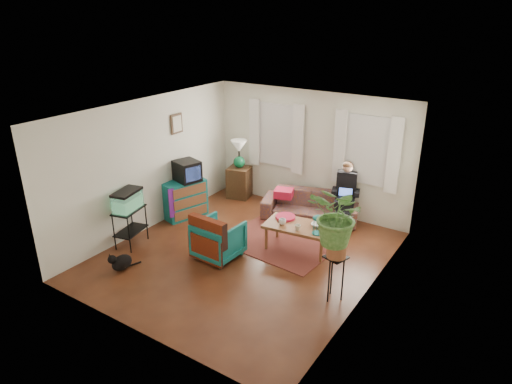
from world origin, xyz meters
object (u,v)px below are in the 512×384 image
Objects in this scene: sofa at (310,201)px; aquarium_stand at (131,227)px; dresser at (185,199)px; coffee_table at (298,237)px; plant_stand at (334,278)px; side_table at (239,182)px; armchair at (219,237)px.

aquarium_stand is (-2.28, -2.85, -0.03)m from sofa.
dresser reaches higher than sofa.
dresser is at bearing 174.08° from coffee_table.
plant_stand is (3.89, 0.48, 0.01)m from aquarium_stand.
armchair is (1.29, -2.48, 0.02)m from side_table.
aquarium_stand is (-0.35, -3.02, 0.00)m from side_table.
plant_stand reaches higher than coffee_table.
dresser is 2.70m from coffee_table.
side_table is at bearing 69.97° from aquarium_stand.
coffee_table is (0.43, -1.32, -0.13)m from sofa.
armchair is at bearing -143.73° from coffee_table.
aquarium_stand is 0.60× the size of coffee_table.
sofa is at bearing 101.28° from coffee_table.
plant_stand is (3.88, -1.02, -0.03)m from dresser.
plant_stand reaches higher than aquarium_stand.
dresser is at bearing -167.13° from sofa.
side_table is 3.04m from aquarium_stand.
plant_stand is (3.54, -2.54, 0.01)m from side_table.
coffee_table is at bearing 18.08° from dresser.
coffee_table is (2.71, 1.53, -0.11)m from aquarium_stand.
dresser reaches higher than armchair.
plant_stand is at bearing -35.73° from side_table.
sofa is 3.65m from aquarium_stand.
coffee_table is (2.70, 0.04, -0.15)m from dresser.
sofa reaches higher than plant_stand.
sofa is at bearing -102.71° from armchair.
aquarium_stand reaches higher than coffee_table.
sofa is 2.73× the size of aquarium_stand.
aquarium_stand is at bearing 20.98° from armchair.
coffee_table is 1.59m from plant_stand.
dresser reaches higher than plant_stand.
plant_stand is (1.18, -1.05, 0.12)m from coffee_table.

